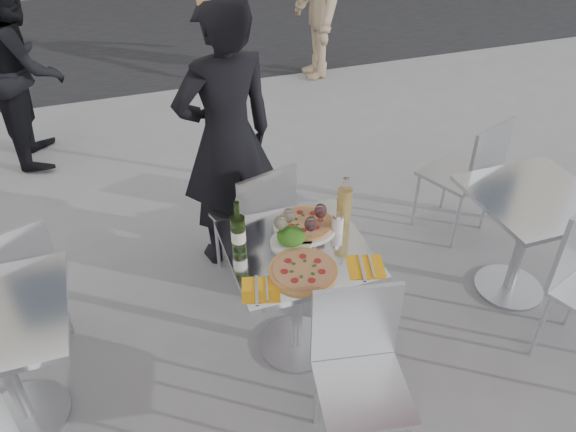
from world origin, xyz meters
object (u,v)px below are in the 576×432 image
object	(u,v)px
carafe	(344,205)
napkin_right	(366,267)
wineglass_white_a	(280,224)
chair_far	(259,216)
main_table	(297,278)
sugar_shaker	(338,223)
woman_diner	(227,140)
pedestrian_a	(24,67)
pizza_near	(303,270)
wineglass_red_b	(321,212)
wine_bottle	(238,232)
wineglass_red_a	(311,225)
napkin_left	(261,289)
side_table_right	(528,224)
pizza_far	(305,224)
side_chair_lfar	(17,274)
side_chair_rfar	(471,169)
wineglass_white_b	(289,217)
pedestrian_b	(314,0)
salad_plate	(291,238)

from	to	relation	value
carafe	napkin_right	xyz separation A→B (m)	(-0.04, -0.37, -0.11)
wineglass_white_a	chair_far	bearing A→B (deg)	86.38
main_table	sugar_shaker	world-z (taller)	sugar_shaker
woman_diner	wineglass_white_a	bearing A→B (deg)	83.16
pedestrian_a	pizza_near	size ratio (longest dim) A/B	4.87
woman_diner	wineglass_red_b	world-z (taller)	woman_diner
wine_bottle	sugar_shaker	bearing A→B (deg)	-1.77
pedestrian_a	chair_far	bearing A→B (deg)	-146.73
woman_diner	wineglass_red_a	world-z (taller)	woman_diner
pizza_near	napkin_left	bearing A→B (deg)	-167.30
side_table_right	pizza_near	size ratio (longest dim) A/B	2.20
woman_diner	wineglass_red_b	distance (m)	0.91
pizza_far	wine_bottle	world-z (taller)	wine_bottle
side_chair_lfar	side_chair_rfar	distance (m)	2.96
pizza_far	side_table_right	bearing A→B (deg)	-6.66
side_chair_rfar	carafe	world-z (taller)	carafe
woman_diner	napkin_right	bearing A→B (deg)	97.00
woman_diner	wineglass_red_a	size ratio (longest dim) A/B	11.53
main_table	side_chair_lfar	xyz separation A→B (m)	(-1.44, 0.55, -0.02)
pizza_near	pizza_far	size ratio (longest dim) A/B	0.99
side_chair_rfar	napkin_left	distance (m)	2.01
wineglass_white_b	main_table	bearing A→B (deg)	-89.06
wineglass_red_a	pizza_near	bearing A→B (deg)	-119.27
wineglass_white_b	side_chair_lfar	bearing A→B (deg)	163.65
side_chair_lfar	wine_bottle	world-z (taller)	wine_bottle
chair_far	side_chair_lfar	xyz separation A→B (m)	(-1.41, -0.07, -0.01)
pizza_far	pedestrian_b	bearing A→B (deg)	68.24
side_table_right	wineglass_white_b	xyz separation A→B (m)	(-1.50, 0.13, 0.32)
pizza_far	napkin_left	bearing A→B (deg)	-132.77
main_table	pizza_far	distance (m)	0.30
side_table_right	pedestrian_a	xyz separation A→B (m)	(-2.91, 2.92, 0.29)
main_table	pedestrian_a	xyz separation A→B (m)	(-1.41, 2.92, 0.29)
napkin_right	pizza_near	bearing A→B (deg)	-175.96
woman_diner	carafe	bearing A→B (deg)	106.20
side_chair_rfar	carafe	distance (m)	1.35
pizza_far	wineglass_red_a	distance (m)	0.17
chair_far	pizza_near	size ratio (longest dim) A/B	2.62
pedestrian_b	napkin_left	world-z (taller)	pedestrian_b
napkin_right	sugar_shaker	bearing A→B (deg)	109.26
pizza_far	napkin_left	world-z (taller)	pizza_far
pedestrian_a	napkin_right	xyz separation A→B (m)	(1.68, -3.17, -0.08)
salad_plate	napkin_left	distance (m)	0.38
pedestrian_a	wineglass_white_b	distance (m)	3.12
pedestrian_a	salad_plate	xyz separation A→B (m)	(1.39, -2.87, -0.04)
pedestrian_b	side_table_right	bearing A→B (deg)	3.51
side_chair_lfar	napkin_left	bearing A→B (deg)	125.28
wine_bottle	sugar_shaker	world-z (taller)	wine_bottle
side_chair_lfar	sugar_shaker	size ratio (longest dim) A/B	8.14
wineglass_red_a	napkin_right	distance (m)	0.35
side_chair_rfar	wine_bottle	distance (m)	1.92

